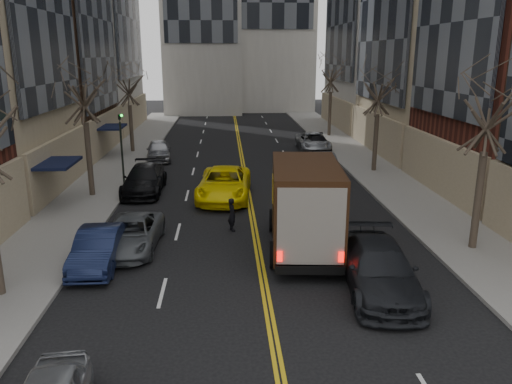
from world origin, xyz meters
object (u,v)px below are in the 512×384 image
taxi (224,184)px  pedestrian (232,215)px  observer_sedan (380,269)px  ups_truck (304,206)px

taxi → pedestrian: size_ratio=3.91×
observer_sedan → ups_truck: bearing=122.9°
observer_sedan → taxi: bearing=119.9°
ups_truck → observer_sedan: size_ratio=1.21×
taxi → observer_sedan: bearing=-61.0°
ups_truck → taxi: (-3.25, 7.76, -1.04)m
ups_truck → pedestrian: size_ratio=4.53×
observer_sedan → taxi: size_ratio=0.96×
ups_truck → observer_sedan: bearing=-57.8°
ups_truck → taxi: bearing=117.6°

